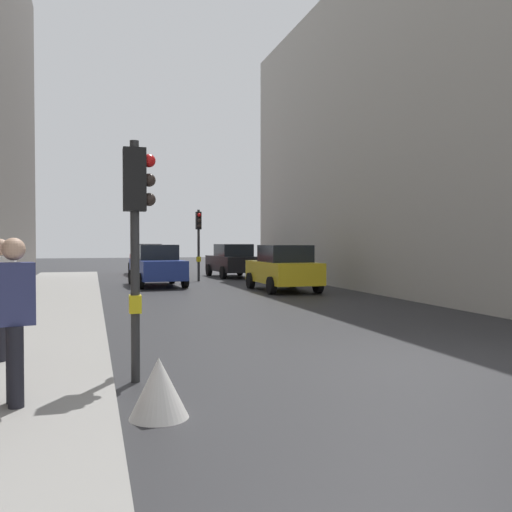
% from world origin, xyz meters
% --- Properties ---
extents(ground_plane, '(120.00, 120.00, 0.00)m').
position_xyz_m(ground_plane, '(0.00, 0.00, 0.00)').
color(ground_plane, '#28282B').
extents(sidewalk_kerb, '(3.04, 40.00, 0.16)m').
position_xyz_m(sidewalk_kerb, '(-6.26, 6.00, 0.08)').
color(sidewalk_kerb, gray).
rests_on(sidewalk_kerb, ground).
extents(building_facade_right, '(12.00, 26.35, 12.55)m').
position_xyz_m(building_facade_right, '(10.74, 11.63, 6.28)').
color(building_facade_right, '#B2ADA3').
rests_on(building_facade_right, ground).
extents(traffic_light_far_median, '(0.24, 0.43, 3.42)m').
position_xyz_m(traffic_light_far_median, '(-0.11, 18.92, 2.36)').
color(traffic_light_far_median, '#2D2D2D').
rests_on(traffic_light_far_median, ground).
extents(traffic_light_near_left, '(0.43, 0.24, 3.24)m').
position_xyz_m(traffic_light_near_left, '(-4.42, 0.05, 2.23)').
color(traffic_light_near_left, '#2D2D2D').
rests_on(traffic_light_near_left, ground).
extents(car_red_sedan, '(2.10, 4.24, 1.76)m').
position_xyz_m(car_red_sedan, '(-1.96, 25.47, 0.88)').
color(car_red_sedan, red).
rests_on(car_red_sedan, ground).
extents(car_yellow_taxi, '(2.04, 4.21, 1.76)m').
position_xyz_m(car_yellow_taxi, '(2.04, 12.76, 0.88)').
color(car_yellow_taxi, yellow).
rests_on(car_yellow_taxi, ground).
extents(car_blue_van, '(2.23, 4.31, 1.76)m').
position_xyz_m(car_blue_van, '(-2.35, 16.58, 0.88)').
color(car_blue_van, navy).
rests_on(car_blue_van, ground).
extents(car_dark_suv, '(2.25, 4.32, 1.76)m').
position_xyz_m(car_dark_suv, '(2.18, 21.54, 0.88)').
color(car_dark_suv, black).
rests_on(car_dark_suv, ground).
extents(pedestrian_with_grey_backpack, '(0.64, 0.40, 1.77)m').
position_xyz_m(pedestrian_with_grey_backpack, '(-5.83, -1.26, 1.16)').
color(pedestrian_with_grey_backpack, black).
rests_on(pedestrian_with_grey_backpack, sidewalk_kerb).
extents(warning_sign_triangle, '(0.64, 0.64, 0.65)m').
position_xyz_m(warning_sign_triangle, '(-4.32, -1.60, 0.33)').
color(warning_sign_triangle, silver).
rests_on(warning_sign_triangle, ground).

